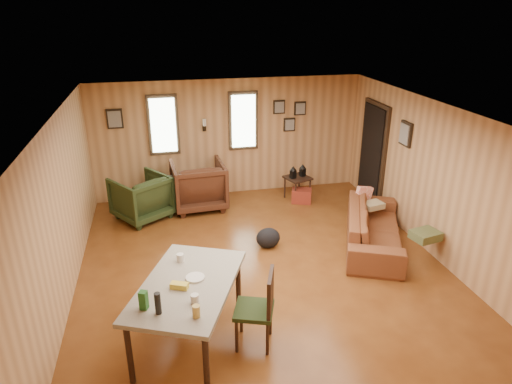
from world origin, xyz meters
TOP-DOWN VIEW (x-y plane):
  - room at (0.17, 0.27)m, footprint 5.54×6.04m
  - sofa at (1.96, 0.20)m, footprint 1.45×2.25m
  - recliner_brown at (-0.72, 2.36)m, footprint 1.06×1.00m
  - recliner_green at (-1.81, 2.08)m, footprint 1.21×1.20m
  - end_table at (-1.14, 2.35)m, footprint 0.64×0.60m
  - side_table at (1.30, 2.34)m, footprint 0.59×0.59m
  - cooler at (1.34, 2.15)m, footprint 0.46×0.40m
  - backpack at (0.22, 0.49)m, footprint 0.45×0.37m
  - sofa_pillows at (2.30, 0.17)m, footprint 0.76×1.77m
  - dining_table at (-1.23, -1.58)m, footprint 1.56×1.90m
  - dining_chair at (-0.42, -1.75)m, footprint 0.56×0.56m

SIDE VIEW (x-z plane):
  - cooler at x=1.34m, z-range 0.00..0.28m
  - backpack at x=0.22m, z-range 0.00..0.35m
  - end_table at x=-1.14m, z-range 0.04..0.75m
  - sofa at x=1.96m, z-range 0.00..0.85m
  - recliner_green at x=-1.81m, z-range 0.00..0.92m
  - side_table at x=1.30m, z-range 0.13..0.87m
  - sofa_pillows at x=2.30m, z-range 0.32..0.68m
  - recliner_brown at x=-0.72m, z-range 0.00..1.03m
  - dining_chair at x=-0.42m, z-range 0.06..1.04m
  - dining_table at x=-1.23m, z-range 0.22..1.30m
  - room at x=0.17m, z-range -0.02..2.43m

